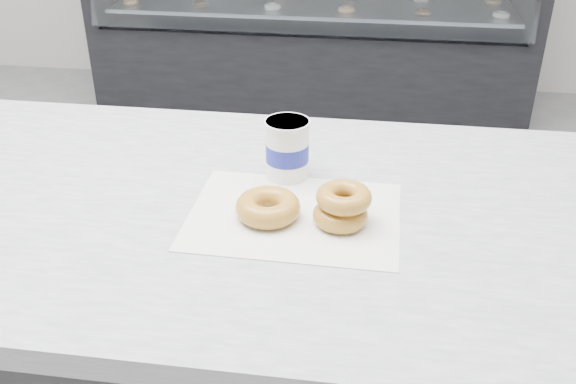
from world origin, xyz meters
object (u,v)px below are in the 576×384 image
(donut_stack, at_px, (342,206))
(coffee_cup, at_px, (287,149))
(donut_single, at_px, (268,207))
(display_case, at_px, (313,21))
(counter, at_px, (166,383))

(donut_stack, relative_size, coffee_cup, 1.15)
(donut_single, distance_m, coffee_cup, 0.15)
(donut_single, relative_size, coffee_cup, 0.97)
(display_case, height_order, donut_single, display_case)
(donut_single, height_order, donut_stack, donut_stack)
(donut_single, bearing_deg, display_case, 94.71)
(donut_single, height_order, coffee_cup, coffee_cup)
(counter, xyz_separation_m, donut_single, (0.23, -0.04, 0.47))
(donut_stack, distance_m, coffee_cup, 0.18)
(coffee_cup, bearing_deg, donut_stack, -37.75)
(counter, xyz_separation_m, display_case, (0.00, 2.72, 0.04))
(counter, relative_size, donut_single, 28.92)
(donut_stack, xyz_separation_m, coffee_cup, (-0.11, 0.15, 0.02))
(donut_stack, height_order, coffee_cup, coffee_cup)
(display_case, bearing_deg, counter, -90.00)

